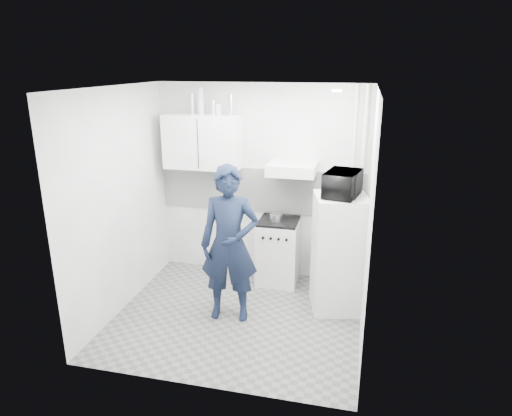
# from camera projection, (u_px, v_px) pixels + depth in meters

# --- Properties ---
(floor) EXTENTS (2.80, 2.80, 0.00)m
(floor) POSITION_uv_depth(u_px,v_px,m) (238.00, 316.00, 5.34)
(floor) COLOR slate
(floor) RESTS_ON ground
(ceiling) EXTENTS (2.80, 2.80, 0.00)m
(ceiling) POSITION_uv_depth(u_px,v_px,m) (235.00, 87.00, 4.55)
(ceiling) COLOR white
(ceiling) RESTS_ON wall_back
(wall_back) EXTENTS (2.80, 0.00, 2.80)m
(wall_back) POSITION_uv_depth(u_px,v_px,m) (261.00, 183.00, 6.11)
(wall_back) COLOR white
(wall_back) RESTS_ON floor
(wall_left) EXTENTS (0.00, 2.60, 2.60)m
(wall_left) POSITION_uv_depth(u_px,v_px,m) (119.00, 202.00, 5.25)
(wall_left) COLOR white
(wall_left) RESTS_ON floor
(wall_right) EXTENTS (0.00, 2.60, 2.60)m
(wall_right) POSITION_uv_depth(u_px,v_px,m) (369.00, 221.00, 4.64)
(wall_right) COLOR white
(wall_right) RESTS_ON floor
(person) EXTENTS (0.70, 0.51, 1.80)m
(person) POSITION_uv_depth(u_px,v_px,m) (230.00, 244.00, 5.09)
(person) COLOR black
(person) RESTS_ON floor
(stove) EXTENTS (0.53, 0.53, 0.85)m
(stove) POSITION_uv_depth(u_px,v_px,m) (278.00, 252.00, 6.08)
(stove) COLOR white
(stove) RESTS_ON floor
(fridge) EXTENTS (0.70, 0.70, 1.40)m
(fridge) POSITION_uv_depth(u_px,v_px,m) (338.00, 253.00, 5.35)
(fridge) COLOR white
(fridge) RESTS_ON floor
(stove_top) EXTENTS (0.51, 0.51, 0.03)m
(stove_top) POSITION_uv_depth(u_px,v_px,m) (279.00, 221.00, 5.95)
(stove_top) COLOR black
(stove_top) RESTS_ON stove
(saucepan) EXTENTS (0.17, 0.17, 0.09)m
(saucepan) POSITION_uv_depth(u_px,v_px,m) (276.00, 217.00, 5.92)
(saucepan) COLOR silver
(saucepan) RESTS_ON stove_top
(microwave) EXTENTS (0.57, 0.44, 0.28)m
(microwave) POSITION_uv_depth(u_px,v_px,m) (343.00, 184.00, 5.09)
(microwave) COLOR black
(microwave) RESTS_ON fridge
(bottle_c) EXTENTS (0.06, 0.06, 0.26)m
(bottle_c) POSITION_uv_depth(u_px,v_px,m) (192.00, 104.00, 5.82)
(bottle_c) COLOR silver
(bottle_c) RESTS_ON upper_cabinet
(bottle_d) EXTENTS (0.08, 0.08, 0.34)m
(bottle_d) POSITION_uv_depth(u_px,v_px,m) (201.00, 101.00, 5.78)
(bottle_d) COLOR #B2B7BC
(bottle_d) RESTS_ON upper_cabinet
(canister_a) EXTENTS (0.08, 0.08, 0.19)m
(canister_a) POSITION_uv_depth(u_px,v_px,m) (213.00, 107.00, 5.77)
(canister_a) COLOR silver
(canister_a) RESTS_ON upper_cabinet
(canister_b) EXTENTS (0.07, 0.07, 0.14)m
(canister_b) POSITION_uv_depth(u_px,v_px,m) (218.00, 109.00, 5.76)
(canister_b) COLOR #B2B7BC
(canister_b) RESTS_ON upper_cabinet
(bottle_e) EXTENTS (0.07, 0.07, 0.26)m
(bottle_e) POSITION_uv_depth(u_px,v_px,m) (230.00, 105.00, 5.71)
(bottle_e) COLOR silver
(bottle_e) RESTS_ON upper_cabinet
(upper_cabinet) EXTENTS (1.00, 0.35, 0.70)m
(upper_cabinet) POSITION_uv_depth(u_px,v_px,m) (203.00, 142.00, 5.94)
(upper_cabinet) COLOR white
(upper_cabinet) RESTS_ON wall_back
(range_hood) EXTENTS (0.60, 0.50, 0.14)m
(range_hood) POSITION_uv_depth(u_px,v_px,m) (292.00, 169.00, 5.69)
(range_hood) COLOR white
(range_hood) RESTS_ON wall_back
(backsplash) EXTENTS (2.74, 0.03, 0.60)m
(backsplash) POSITION_uv_depth(u_px,v_px,m) (261.00, 190.00, 6.12)
(backsplash) COLOR white
(backsplash) RESTS_ON wall_back
(pipe_a) EXTENTS (0.05, 0.05, 2.60)m
(pipe_a) POSITION_uv_depth(u_px,v_px,m) (360.00, 190.00, 5.75)
(pipe_a) COLOR white
(pipe_a) RESTS_ON floor
(pipe_b) EXTENTS (0.04, 0.04, 2.60)m
(pipe_b) POSITION_uv_depth(u_px,v_px,m) (351.00, 190.00, 5.77)
(pipe_b) COLOR white
(pipe_b) RESTS_ON floor
(ceiling_spot_fixture) EXTENTS (0.10, 0.10, 0.02)m
(ceiling_spot_fixture) POSITION_uv_depth(u_px,v_px,m) (337.00, 91.00, 4.53)
(ceiling_spot_fixture) COLOR white
(ceiling_spot_fixture) RESTS_ON ceiling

